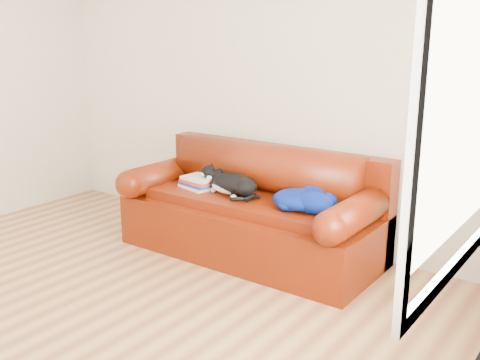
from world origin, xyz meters
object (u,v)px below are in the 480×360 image
object	(u,v)px
sofa_base	(250,226)
cat	(233,184)
blanket	(303,199)
book_stack	(199,182)

from	to	relation	value
sofa_base	cat	world-z (taller)	cat
sofa_base	blanket	world-z (taller)	blanket
cat	book_stack	bearing A→B (deg)	-164.74
blanket	book_stack	bearing A→B (deg)	-178.29
cat	blanket	world-z (taller)	cat
cat	blanket	size ratio (longest dim) A/B	1.14
book_stack	sofa_base	bearing A→B (deg)	7.96
sofa_base	cat	distance (m)	0.38
book_stack	cat	bearing A→B (deg)	0.58
book_stack	blanket	size ratio (longest dim) A/B	0.66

